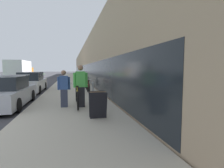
{
  "coord_description": "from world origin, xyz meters",
  "views": [
    {
      "loc": [
        5.14,
        -5.32,
        1.77
      ],
      "look_at": [
        9.24,
        12.2,
        0.2
      ],
      "focal_mm": 28.0,
      "sensor_mm": 36.0,
      "label": 1
    }
  ],
  "objects": [
    {
      "name": "tandem_bicycle",
      "position": [
        5.38,
        2.65,
        0.51
      ],
      "size": [
        0.52,
        2.67,
        0.96
      ],
      "color": "black",
      "rests_on": "sidewalk_slab"
    },
    {
      "name": "person_rider",
      "position": [
        5.53,
        2.32,
        1.03
      ],
      "size": [
        0.62,
        0.24,
        1.82
      ],
      "color": "black",
      "rests_on": "sidewalk_slab"
    },
    {
      "name": "parked_sedan_curbside",
      "position": [
        2.12,
        3.65,
        0.65
      ],
      "size": [
        2.0,
        4.48,
        1.49
      ],
      "color": "silver",
      "rests_on": "ground"
    },
    {
      "name": "bike_rack_hoop",
      "position": [
        6.43,
        5.35,
        0.62
      ],
      "size": [
        0.05,
        0.6,
        0.84
      ],
      "color": "gray",
      "rests_on": "sidewalk_slab"
    },
    {
      "name": "cruiser_bike_nearest",
      "position": [
        6.26,
        6.56,
        0.5
      ],
      "size": [
        0.52,
        1.84,
        0.92
      ],
      "color": "black",
      "rests_on": "sidewalk_slab"
    },
    {
      "name": "moving_truck",
      "position": [
        -2.04,
        22.29,
        1.47
      ],
      "size": [
        2.31,
        7.38,
        2.91
      ],
      "color": "orange",
      "rests_on": "ground"
    },
    {
      "name": "person_bystander",
      "position": [
        4.83,
        2.47,
        0.91
      ],
      "size": [
        0.54,
        0.21,
        1.6
      ],
      "color": "#33384C",
      "rests_on": "sidewalk_slab"
    },
    {
      "name": "sandwich_board_sign",
      "position": [
        6.0,
        0.48,
        0.56
      ],
      "size": [
        0.56,
        0.56,
        0.9
      ],
      "color": "black",
      "rests_on": "sidewalk_slab"
    },
    {
      "name": "vintage_roadster_curbside",
      "position": [
        2.13,
        9.19,
        0.69
      ],
      "size": [
        1.77,
        4.77,
        1.52
      ],
      "color": "white",
      "rests_on": "ground"
    },
    {
      "name": "cruiser_bike_farthest",
      "position": [
        6.69,
        11.37,
        0.48
      ],
      "size": [
        0.52,
        1.68,
        0.89
      ],
      "color": "black",
      "rests_on": "sidewalk_slab"
    },
    {
      "name": "storefront_facade",
      "position": [
        12.13,
        29.0,
        2.75
      ],
      "size": [
        10.01,
        70.0,
        5.52
      ],
      "color": "tan",
      "rests_on": "ground"
    },
    {
      "name": "cruiser_bike_middle",
      "position": [
        6.31,
        9.12,
        0.5
      ],
      "size": [
        0.52,
        1.87,
        0.92
      ],
      "color": "black",
      "rests_on": "sidewalk_slab"
    },
    {
      "name": "sidewalk_slab",
      "position": [
        5.18,
        21.0,
        0.05
      ],
      "size": [
        3.84,
        70.0,
        0.11
      ],
      "color": "#B2AA99",
      "rests_on": "ground"
    }
  ]
}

